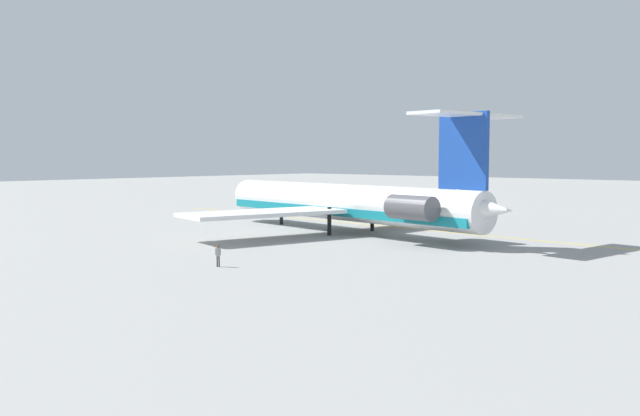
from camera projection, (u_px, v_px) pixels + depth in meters
ground at (383, 229)px, 80.63m from camera, size 382.43×382.43×0.00m
main_jetliner at (351, 202)px, 75.52m from camera, size 43.60×38.61×12.70m
ground_crew_near_nose at (218, 253)px, 52.55m from camera, size 0.28×0.38×1.74m
ground_crew_near_tail at (374, 206)px, 101.22m from camera, size 0.29×0.45×1.83m
safety_cone_nose at (326, 211)px, 103.32m from camera, size 0.40×0.40×0.55m
taxiway_centreline at (388, 226)px, 83.02m from camera, size 84.33×4.86×0.01m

